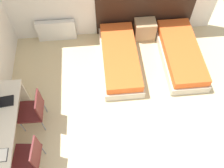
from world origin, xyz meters
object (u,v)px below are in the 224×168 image
Objects in this scene: bed_near_door at (180,54)px; laptop at (1,100)px; bed_near_window at (120,58)px; nightstand at (145,29)px; chair_near_notebook at (30,156)px; chair_near_laptop at (34,110)px.

bed_near_door is 5.98× the size of laptop.
bed_near_door is at bearing 0.00° from bed_near_window.
nightstand is 3.98m from chair_near_notebook.
chair_near_laptop is at bearing -12.74° from laptop.
nightstand is 0.55× the size of chair_near_notebook.
nightstand is (0.72, 0.83, 0.06)m from bed_near_window.
bed_near_window is at bearing 38.02° from chair_near_laptop.
nightstand reaches higher than bed_near_window.
laptop is (-2.31, -1.28, 0.65)m from bed_near_window.
bed_near_window is 2.89m from chair_near_notebook.
bed_near_door is 2.17× the size of chair_near_notebook.
chair_near_laptop is at bearing -157.69° from bed_near_door.
chair_near_notebook is 1.13m from laptop.
bed_near_window is 1.45m from bed_near_door.
laptop is (-0.50, 0.95, 0.34)m from chair_near_notebook.
bed_near_window is 2.17× the size of chair_near_laptop.
chair_near_laptop is (-3.26, -1.34, 0.31)m from bed_near_door.
laptop reaches higher than nightstand.
chair_near_laptop is 2.75× the size of laptop.
laptop is at bearing -151.13° from bed_near_window.
chair_near_notebook is at bearing -145.64° from bed_near_door.
laptop reaches higher than bed_near_window.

